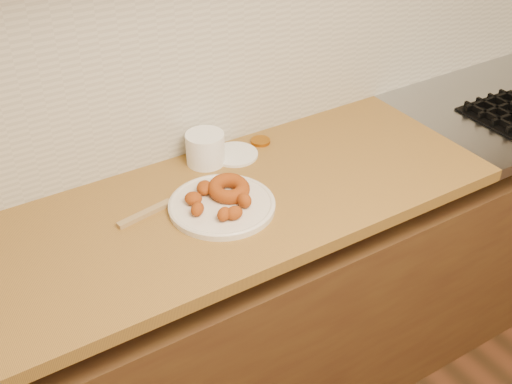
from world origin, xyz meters
TOP-DOWN VIEW (x-y plane):
  - base_cabinet at (0.00, 1.69)m, footprint 3.60×0.60m
  - butcher_block at (-0.65, 1.69)m, footprint 2.30×0.62m
  - backsplash at (0.00, 1.99)m, footprint 3.60×0.02m
  - donut_plate at (-0.33, 1.66)m, footprint 0.30×0.30m
  - ring_donut at (-0.29, 1.69)m, footprint 0.16×0.16m
  - fried_dough_chunks at (-0.35, 1.65)m, footprint 0.17×0.21m
  - plastic_tub at (-0.25, 1.90)m, footprint 0.16×0.16m
  - tub_lid at (-0.15, 1.89)m, footprint 0.16×0.16m
  - brass_jar_lid at (-0.04, 1.91)m, footprint 0.07×0.07m
  - wooden_utensil at (-0.52, 1.74)m, footprint 0.17×0.05m

SIDE VIEW (x-z plane):
  - base_cabinet at x=0.00m, z-range 0.00..0.77m
  - butcher_block at x=-0.65m, z-range 0.86..0.90m
  - tub_lid at x=-0.15m, z-range 0.90..0.91m
  - brass_jar_lid at x=-0.04m, z-range 0.90..0.91m
  - wooden_utensil at x=-0.52m, z-range 0.90..0.91m
  - donut_plate at x=-0.33m, z-range 0.90..0.92m
  - fried_dough_chunks at x=-0.35m, z-range 0.91..0.96m
  - ring_donut at x=-0.29m, z-range 0.91..0.96m
  - plastic_tub at x=-0.25m, z-range 0.90..1.00m
  - backsplash at x=0.00m, z-range 0.90..1.50m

